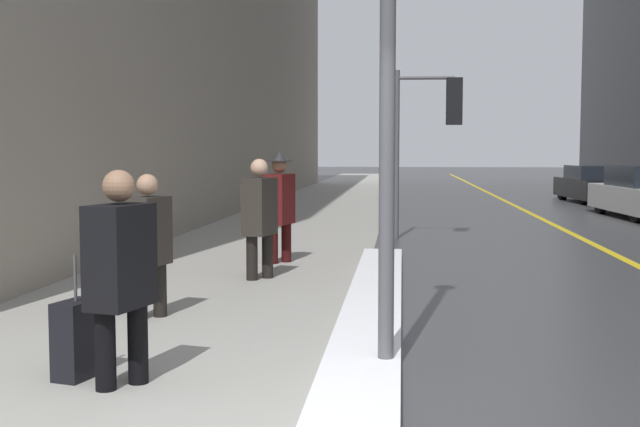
% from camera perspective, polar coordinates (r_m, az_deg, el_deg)
% --- Properties ---
extents(sidewalk_slab, '(4.00, 80.00, 0.01)m').
position_cam_1_polar(sidewalk_slab, '(19.77, -1.36, -0.49)').
color(sidewalk_slab, '#9E9B93').
rests_on(sidewalk_slab, ground).
extents(road_centre_stripe, '(0.16, 80.00, 0.00)m').
position_cam_1_polar(road_centre_stripe, '(19.93, 16.02, -0.64)').
color(road_centre_stripe, gold).
rests_on(road_centre_stripe, ground).
extents(snow_bank_curb, '(0.60, 8.60, 0.15)m').
position_cam_1_polar(snow_bank_curb, '(8.71, 3.82, -6.44)').
color(snow_bank_curb, white).
rests_on(snow_bank_curb, ground).
extents(traffic_light_near, '(1.31, 0.32, 3.27)m').
position_cam_1_polar(traffic_light_near, '(15.72, 8.09, 6.73)').
color(traffic_light_near, '#515156').
rests_on(traffic_light_near, ground).
extents(pedestrian_nearside, '(0.42, 0.57, 1.59)m').
position_cam_1_polar(pedestrian_nearside, '(5.95, -14.02, -3.78)').
color(pedestrian_nearside, black).
rests_on(pedestrian_nearside, ground).
extents(pedestrian_in_glasses, '(0.39, 0.54, 1.49)m').
position_cam_1_polar(pedestrian_in_glasses, '(8.34, -12.11, -1.79)').
color(pedestrian_in_glasses, black).
rests_on(pedestrian_in_glasses, ground).
extents(pedestrian_with_shoulder_bag, '(0.43, 0.76, 1.62)m').
position_cam_1_polar(pedestrian_with_shoulder_bag, '(10.68, -4.29, 0.03)').
color(pedestrian_with_shoulder_bag, black).
rests_on(pedestrian_with_shoulder_bag, ground).
extents(pedestrian_in_fedora, '(0.43, 0.59, 1.71)m').
position_cam_1_polar(pedestrian_in_fedora, '(12.20, -2.89, 0.78)').
color(pedestrian_in_fedora, '#340C0C').
rests_on(pedestrian_in_fedora, ground).
extents(parked_car_black, '(1.96, 4.21, 1.23)m').
position_cam_1_polar(parked_car_black, '(28.39, 18.95, 1.95)').
color(parked_car_black, black).
rests_on(parked_car_black, ground).
extents(rolling_suitcase, '(0.30, 0.40, 0.95)m').
position_cam_1_polar(rolling_suitcase, '(6.37, -16.91, -8.61)').
color(rolling_suitcase, black).
rests_on(rolling_suitcase, ground).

